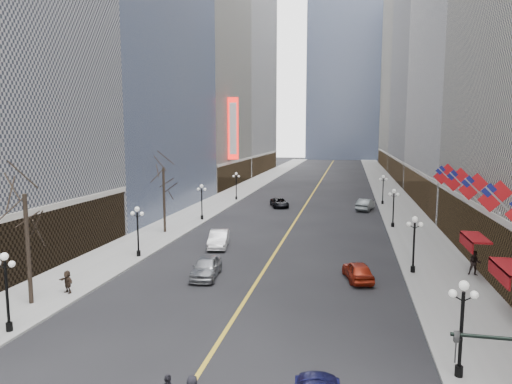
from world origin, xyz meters
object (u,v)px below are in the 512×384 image
at_px(streetlamp_east_1, 414,238).
at_px(streetlamp_west_0, 6,284).
at_px(car_nb_far, 279,203).
at_px(car_sb_mid, 358,271).
at_px(streetlamp_west_2, 202,198).
at_px(streetlamp_east_3, 383,186).
at_px(streetlamp_west_3, 236,183).
at_px(car_sb_far, 365,205).
at_px(streetlamp_west_1, 138,226).
at_px(car_nb_mid, 219,239).
at_px(streetlamp_east_2, 394,204).
at_px(car_nb_near, 206,267).
at_px(streetlamp_east_0, 462,319).

xyz_separation_m(streetlamp_east_1, streetlamp_west_0, (-23.60, -16.00, 0.00)).
distance_m(car_nb_far, car_sb_mid, 34.84).
bearing_deg(streetlamp_west_2, streetlamp_east_3, 37.33).
xyz_separation_m(streetlamp_west_0, car_nb_far, (8.13, 46.53, -2.22)).
bearing_deg(streetlamp_west_3, car_nb_far, -33.93).
xyz_separation_m(streetlamp_east_1, streetlamp_east_3, (0.00, 36.00, 0.00)).
xyz_separation_m(streetlamp_west_2, car_sb_far, (20.80, 12.25, -2.06)).
xyz_separation_m(streetlamp_west_1, car_sb_mid, (19.27, -2.48, -2.16)).
bearing_deg(streetlamp_west_3, car_nb_mid, -78.99).
relative_size(streetlamp_east_3, streetlamp_west_2, 1.00).
bearing_deg(streetlamp_west_3, streetlamp_east_2, -37.33).
bearing_deg(car_nb_near, car_nb_far, 83.38).
bearing_deg(car_nb_mid, streetlamp_east_2, 25.93).
height_order(car_nb_far, car_sb_mid, car_sb_mid).
distance_m(car_nb_mid, car_sb_mid, 15.35).
bearing_deg(streetlamp_east_0, streetlamp_east_3, 90.00).
bearing_deg(car_nb_far, car_nb_near, -109.98).
bearing_deg(streetlamp_west_0, streetlamp_west_2, 90.00).
xyz_separation_m(streetlamp_east_3, streetlamp_west_2, (-23.60, -18.00, 0.00)).
bearing_deg(streetlamp_west_3, streetlamp_west_2, -90.00).
height_order(streetlamp_east_2, streetlamp_east_3, same).
height_order(streetlamp_west_3, car_nb_near, streetlamp_west_3).
bearing_deg(streetlamp_west_1, car_nb_mid, 40.98).
bearing_deg(streetlamp_east_3, streetlamp_west_0, -114.41).
xyz_separation_m(streetlamp_east_2, streetlamp_west_0, (-23.60, -34.00, 0.00)).
xyz_separation_m(streetlamp_east_0, streetlamp_east_2, (0.00, 34.00, 0.00)).
distance_m(streetlamp_west_0, car_sb_mid, 23.64).
relative_size(streetlamp_east_1, car_sb_mid, 1.04).
bearing_deg(streetlamp_west_3, car_sb_mid, -63.40).
height_order(streetlamp_east_3, streetlamp_west_1, same).
relative_size(streetlamp_east_3, streetlamp_west_1, 1.00).
distance_m(streetlamp_west_2, car_nb_far, 15.10).
bearing_deg(car_nb_near, car_sb_far, 63.20).
height_order(streetlamp_west_2, streetlamp_west_3, same).
height_order(streetlamp_east_1, car_sb_mid, streetlamp_east_1).
height_order(streetlamp_east_1, car_nb_near, streetlamp_east_1).
xyz_separation_m(streetlamp_east_0, car_sb_far, (-2.80, 46.25, -2.06)).
bearing_deg(streetlamp_west_2, streetlamp_west_3, 90.00).
relative_size(streetlamp_west_2, car_nb_mid, 0.91).
bearing_deg(streetlamp_west_0, streetlamp_east_0, 0.00).
relative_size(streetlamp_west_1, car_nb_far, 0.92).
bearing_deg(car_sb_mid, streetlamp_east_3, -109.41).
bearing_deg(streetlamp_east_0, car_sb_mid, 107.75).
distance_m(streetlamp_east_1, car_nb_near, 16.54).
bearing_deg(streetlamp_west_1, streetlamp_west_3, 90.00).
distance_m(streetlamp_west_1, car_nb_mid, 8.21).
relative_size(streetlamp_east_1, streetlamp_west_3, 1.00).
bearing_deg(car_nb_near, streetlamp_west_2, 103.32).
bearing_deg(streetlamp_east_3, streetlamp_west_2, -142.67).
xyz_separation_m(streetlamp_east_0, streetlamp_west_0, (-23.60, 0.00, 0.00)).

